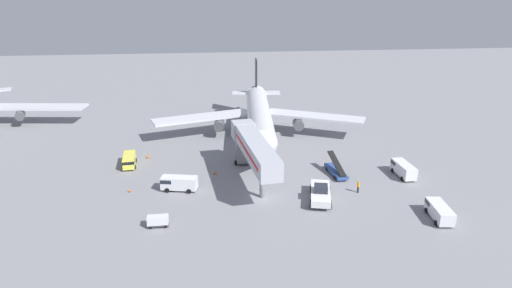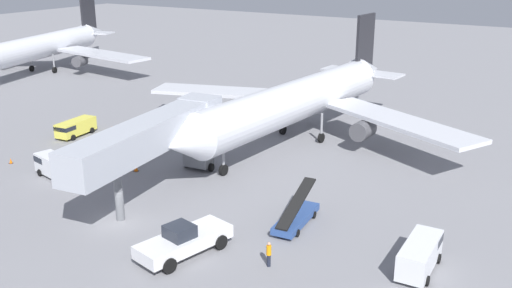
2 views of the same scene
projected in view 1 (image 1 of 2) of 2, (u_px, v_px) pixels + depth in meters
name	position (u px, v px, depth m)	size (l,w,h in m)	color
ground_plane	(264.00, 198.00, 60.76)	(300.00, 300.00, 0.00)	gray
airplane_at_gate	(259.00, 114.00, 84.35)	(41.94, 41.85, 12.90)	silver
jet_bridge	(253.00, 147.00, 64.64)	(5.40, 20.19, 7.26)	#B2B7C1
pushback_tug	(321.00, 193.00, 59.89)	(4.23, 7.58, 2.39)	white
belt_loader_truck	(336.00, 170.00, 68.29)	(2.27, 6.10, 2.96)	#2D4C8E
service_van_rear_left	(129.00, 160.00, 71.46)	(2.43, 5.29, 1.85)	#E5DB4C
service_van_far_right	(178.00, 183.00, 62.84)	(5.43, 2.89, 2.10)	white
service_van_outer_right	(439.00, 211.00, 55.12)	(2.67, 5.37, 1.87)	white
service_van_far_left	(403.00, 169.00, 67.76)	(2.28, 5.35, 2.10)	white
baggage_cart_rear_right	(158.00, 221.00, 53.37)	(2.58, 1.26, 1.39)	#38383D
ground_crew_worker_foreground	(358.00, 186.00, 62.20)	(0.45, 0.45, 1.85)	#1E2333
safety_cone_alpha	(129.00, 190.00, 62.59)	(0.36, 0.36, 0.56)	black
safety_cone_bravo	(215.00, 172.00, 68.57)	(0.48, 0.48, 0.73)	black
safety_cone_charlie	(148.00, 156.00, 75.16)	(0.50, 0.50, 0.77)	black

